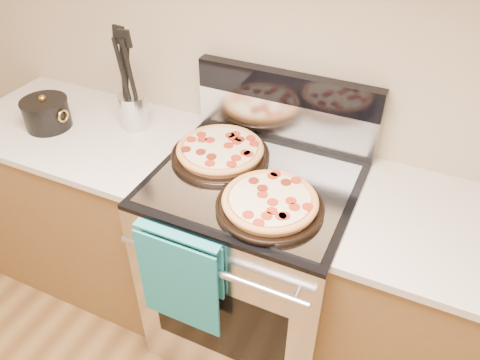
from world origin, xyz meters
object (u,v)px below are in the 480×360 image
at_px(pepperoni_pizza_front, 270,203).
at_px(utensil_crock, 134,111).
at_px(saucepan, 47,115).
at_px(pepperoni_pizza_back, 220,151).
at_px(range_body, 253,264).

relative_size(pepperoni_pizza_front, utensil_crock, 2.42).
bearing_deg(saucepan, pepperoni_pizza_back, 6.27).
bearing_deg(saucepan, utensil_crock, 24.92).
bearing_deg(utensil_crock, range_body, -12.67).
relative_size(range_body, pepperoni_pizza_front, 2.42).
xyz_separation_m(pepperoni_pizza_back, pepperoni_pizza_front, (0.30, -0.21, -0.00)).
bearing_deg(utensil_crock, saucepan, -155.08).
relative_size(range_body, pepperoni_pizza_back, 2.33).
distance_m(range_body, pepperoni_pizza_front, 0.53).
bearing_deg(pepperoni_pizza_front, range_body, 130.40).
distance_m(range_body, pepperoni_pizza_back, 0.54).
bearing_deg(pepperoni_pizza_back, range_body, -21.25).
bearing_deg(range_body, pepperoni_pizza_front, -49.60).
relative_size(pepperoni_pizza_back, saucepan, 1.99).
relative_size(utensil_crock, saucepan, 0.79).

